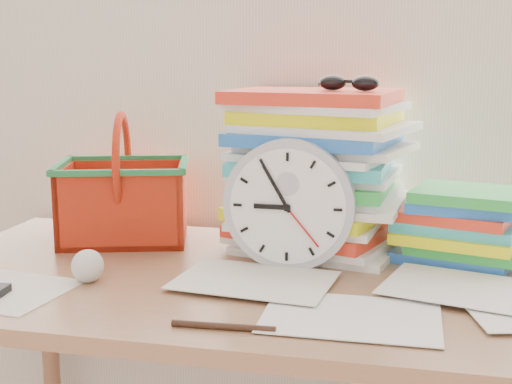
% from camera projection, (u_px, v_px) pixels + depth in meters
% --- Properties ---
extents(desk, '(1.40, 0.70, 0.75)m').
position_uv_depth(desk, '(270.00, 314.00, 1.38)').
color(desk, '#906343').
rests_on(desk, ground).
extents(paper_stack, '(0.41, 0.35, 0.34)m').
position_uv_depth(paper_stack, '(319.00, 171.00, 1.53)').
color(paper_stack, white).
rests_on(paper_stack, desk).
extents(clock, '(0.26, 0.05, 0.26)m').
position_uv_depth(clock, '(290.00, 204.00, 1.40)').
color(clock, '#B0B2B9').
rests_on(clock, desk).
extents(sunglasses, '(0.16, 0.15, 0.03)m').
position_uv_depth(sunglasses, '(349.00, 83.00, 1.46)').
color(sunglasses, black).
rests_on(sunglasses, paper_stack).
extents(book_stack, '(0.30, 0.25, 0.15)m').
position_uv_depth(book_stack, '(463.00, 226.00, 1.45)').
color(book_stack, white).
rests_on(book_stack, desk).
extents(basket, '(0.34, 0.30, 0.29)m').
position_uv_depth(basket, '(123.00, 178.00, 1.61)').
color(basket, red).
rests_on(basket, desk).
extents(crumpled_ball, '(0.06, 0.06, 0.06)m').
position_uv_depth(crumpled_ball, '(87.00, 266.00, 1.33)').
color(crumpled_ball, silver).
rests_on(crumpled_ball, desk).
extents(pen, '(0.17, 0.02, 0.01)m').
position_uv_depth(pen, '(223.00, 326.00, 1.10)').
color(pen, black).
rests_on(pen, desk).
extents(scattered_papers, '(1.26, 0.42, 0.02)m').
position_uv_depth(scattered_papers, '(270.00, 274.00, 1.36)').
color(scattered_papers, white).
rests_on(scattered_papers, desk).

